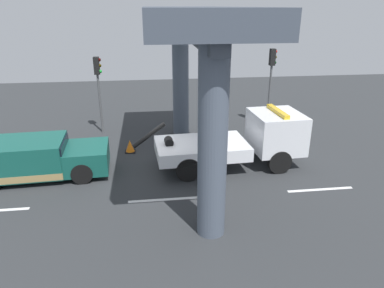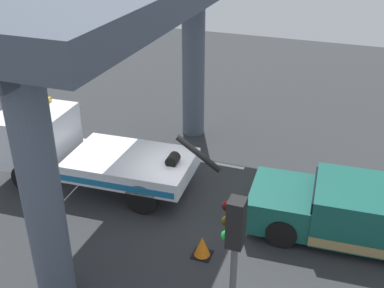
{
  "view_description": "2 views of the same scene",
  "coord_description": "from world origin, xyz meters",
  "px_view_note": "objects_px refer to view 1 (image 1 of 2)",
  "views": [
    {
      "loc": [
        -0.42,
        -13.87,
        6.6
      ],
      "look_at": [
        1.32,
        -0.31,
        1.23
      ],
      "focal_mm": 33.09,
      "sensor_mm": 36.0,
      "label": 1
    },
    {
      "loc": [
        -4.48,
        11.44,
        8.43
      ],
      "look_at": [
        -0.02,
        -0.78,
        1.62
      ],
      "focal_mm": 44.54,
      "sensor_mm": 36.0,
      "label": 2
    }
  ],
  "objects_px": {
    "traffic_light_near": "(98,78)",
    "tow_truck_white": "(245,139)",
    "traffic_light_far": "(272,71)",
    "traffic_cone_orange": "(130,146)",
    "towed_van_green": "(36,159)"
  },
  "relations": [
    {
      "from": "towed_van_green",
      "to": "traffic_cone_orange",
      "type": "xyz_separation_m",
      "value": [
        3.67,
        2.18,
        -0.5
      ]
    },
    {
      "from": "tow_truck_white",
      "to": "traffic_cone_orange",
      "type": "bearing_deg",
      "value": 157.17
    },
    {
      "from": "traffic_light_near",
      "to": "traffic_cone_orange",
      "type": "distance_m",
      "value": 4.44
    },
    {
      "from": "traffic_light_far",
      "to": "tow_truck_white",
      "type": "bearing_deg",
      "value": -118.52
    },
    {
      "from": "tow_truck_white",
      "to": "traffic_light_far",
      "type": "xyz_separation_m",
      "value": [
        2.85,
        5.24,
        2.0
      ]
    },
    {
      "from": "towed_van_green",
      "to": "traffic_light_far",
      "type": "height_order",
      "value": "traffic_light_far"
    },
    {
      "from": "traffic_light_far",
      "to": "traffic_cone_orange",
      "type": "distance_m",
      "value": 8.98
    },
    {
      "from": "traffic_light_near",
      "to": "traffic_light_far",
      "type": "height_order",
      "value": "traffic_light_far"
    },
    {
      "from": "tow_truck_white",
      "to": "traffic_cone_orange",
      "type": "relative_size",
      "value": 12.4
    },
    {
      "from": "tow_truck_white",
      "to": "traffic_light_far",
      "type": "relative_size",
      "value": 1.66
    },
    {
      "from": "traffic_cone_orange",
      "to": "towed_van_green",
      "type": "bearing_deg",
      "value": -149.32
    },
    {
      "from": "towed_van_green",
      "to": "traffic_cone_orange",
      "type": "bearing_deg",
      "value": 30.68
    },
    {
      "from": "tow_truck_white",
      "to": "traffic_light_near",
      "type": "distance_m",
      "value": 8.66
    },
    {
      "from": "traffic_light_near",
      "to": "tow_truck_white",
      "type": "bearing_deg",
      "value": -38.2
    },
    {
      "from": "traffic_light_near",
      "to": "traffic_cone_orange",
      "type": "bearing_deg",
      "value": -62.78
    }
  ]
}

